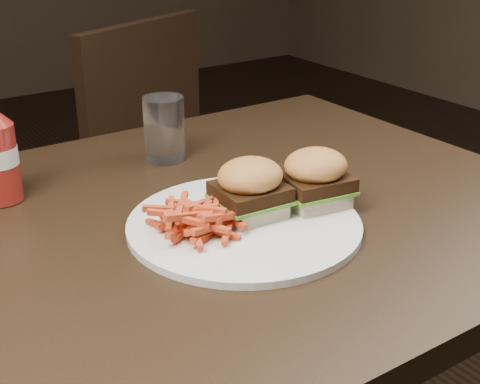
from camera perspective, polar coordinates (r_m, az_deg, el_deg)
dining_table at (r=0.94m, az=-7.03°, el=-3.94°), size 1.20×0.80×0.04m
chair_far at (r=1.89m, az=-12.31°, el=0.38°), size 0.57×0.57×0.04m
plate at (r=0.91m, az=0.35°, el=-2.79°), size 0.32×0.32×0.01m
sandwich_half_a at (r=0.92m, az=0.86°, el=-1.37°), size 0.09×0.08×0.02m
sandwich_half_b at (r=0.96m, az=6.36°, el=-0.41°), size 0.09×0.09×0.02m
fries_pile at (r=0.87m, az=-3.50°, el=-2.14°), size 0.11×0.11×0.04m
tumbler at (r=1.14m, az=-6.48°, el=5.39°), size 0.09×0.09×0.11m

